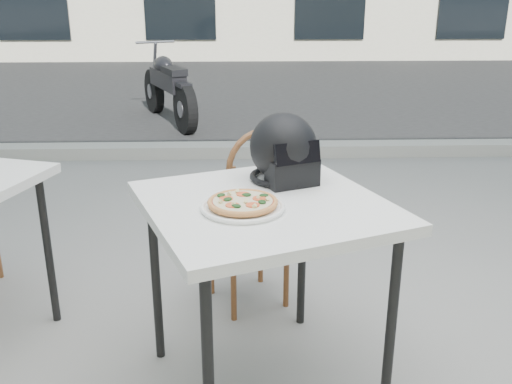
{
  "coord_description": "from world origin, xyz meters",
  "views": [
    {
      "loc": [
        -0.45,
        -2.55,
        1.58
      ],
      "look_at": [
        -0.38,
        -0.56,
        0.88
      ],
      "focal_mm": 40.0,
      "sensor_mm": 36.0,
      "label": 1
    }
  ],
  "objects_px": {
    "plate": "(243,207)",
    "cafe_table_main": "(265,219)",
    "motorcycle": "(168,89)",
    "helmet": "(284,151)",
    "pizza": "(243,202)",
    "cafe_chair_main": "(254,210)"
  },
  "relations": [
    {
      "from": "cafe_table_main",
      "to": "motorcycle",
      "type": "distance_m",
      "value": 5.21
    },
    {
      "from": "pizza",
      "to": "motorcycle",
      "type": "relative_size",
      "value": 0.15
    },
    {
      "from": "helmet",
      "to": "pizza",
      "type": "bearing_deg",
      "value": -139.6
    },
    {
      "from": "plate",
      "to": "cafe_chair_main",
      "type": "xyz_separation_m",
      "value": [
        0.06,
        0.72,
        -0.29
      ]
    },
    {
      "from": "plate",
      "to": "cafe_table_main",
      "type": "bearing_deg",
      "value": 45.19
    },
    {
      "from": "plate",
      "to": "pizza",
      "type": "xyz_separation_m",
      "value": [
        0.0,
        0.0,
        0.02
      ]
    },
    {
      "from": "cafe_chair_main",
      "to": "plate",
      "type": "bearing_deg",
      "value": 61.02
    },
    {
      "from": "motorcycle",
      "to": "cafe_table_main",
      "type": "bearing_deg",
      "value": -102.16
    },
    {
      "from": "plate",
      "to": "motorcycle",
      "type": "xyz_separation_m",
      "value": [
        -0.87,
        5.19,
        -0.41
      ]
    },
    {
      "from": "pizza",
      "to": "cafe_chair_main",
      "type": "bearing_deg",
      "value": 85.18
    },
    {
      "from": "plate",
      "to": "helmet",
      "type": "distance_m",
      "value": 0.39
    },
    {
      "from": "cafe_table_main",
      "to": "helmet",
      "type": "relative_size",
      "value": 3.02
    },
    {
      "from": "cafe_table_main",
      "to": "plate",
      "type": "relative_size",
      "value": 2.87
    },
    {
      "from": "cafe_table_main",
      "to": "plate",
      "type": "xyz_separation_m",
      "value": [
        -0.08,
        -0.09,
        0.08
      ]
    },
    {
      "from": "cafe_table_main",
      "to": "helmet",
      "type": "bearing_deg",
      "value": 69.79
    },
    {
      "from": "cafe_table_main",
      "to": "plate",
      "type": "bearing_deg",
      "value": -134.81
    },
    {
      "from": "cafe_table_main",
      "to": "pizza",
      "type": "distance_m",
      "value": 0.16
    },
    {
      "from": "pizza",
      "to": "motorcycle",
      "type": "distance_m",
      "value": 5.29
    },
    {
      "from": "pizza",
      "to": "cafe_chair_main",
      "type": "relative_size",
      "value": 0.28
    },
    {
      "from": "plate",
      "to": "helmet",
      "type": "bearing_deg",
      "value": 62.15
    },
    {
      "from": "pizza",
      "to": "helmet",
      "type": "xyz_separation_m",
      "value": [
        0.18,
        0.33,
        0.1
      ]
    },
    {
      "from": "pizza",
      "to": "cafe_chair_main",
      "type": "xyz_separation_m",
      "value": [
        0.06,
        0.72,
        -0.31
      ]
    }
  ]
}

